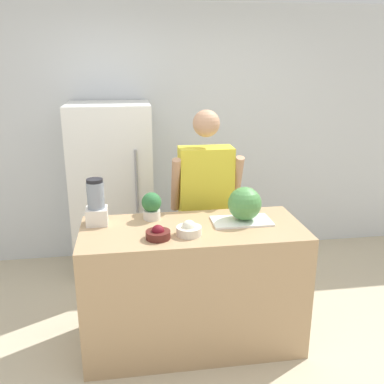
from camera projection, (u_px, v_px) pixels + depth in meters
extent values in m
plane|color=beige|center=(200.00, 370.00, 2.96)|extent=(14.00, 14.00, 0.00)
cube|color=silver|center=(169.00, 135.00, 4.47)|extent=(8.00, 0.06, 2.60)
cube|color=tan|center=(193.00, 286.00, 3.14)|extent=(1.57, 0.68, 0.93)
cube|color=white|center=(113.00, 190.00, 4.17)|extent=(0.76, 0.64, 1.67)
cylinder|color=gray|center=(137.00, 182.00, 3.84)|extent=(0.02, 0.02, 0.59)
cube|color=#4C608C|center=(205.00, 257.00, 3.74)|extent=(0.33, 0.18, 0.81)
cube|color=gold|center=(206.00, 181.00, 3.54)|extent=(0.44, 0.22, 0.57)
sphere|color=tan|center=(206.00, 123.00, 3.40)|extent=(0.22, 0.22, 0.22)
cylinder|color=tan|center=(176.00, 185.00, 3.47)|extent=(0.07, 0.23, 0.48)
cylinder|color=tan|center=(237.00, 182.00, 3.54)|extent=(0.07, 0.23, 0.48)
cube|color=white|center=(241.00, 221.00, 3.10)|extent=(0.43, 0.24, 0.01)
sphere|color=#4C8C47|center=(245.00, 204.00, 3.08)|extent=(0.24, 0.24, 0.24)
cylinder|color=#511E19|center=(158.00, 235.00, 2.81)|extent=(0.16, 0.16, 0.05)
sphere|color=maroon|center=(158.00, 231.00, 2.80)|extent=(0.08, 0.08, 0.08)
cylinder|color=beige|center=(189.00, 231.00, 2.87)|extent=(0.17, 0.17, 0.06)
sphere|color=white|center=(189.00, 227.00, 2.86)|extent=(0.09, 0.09, 0.09)
cube|color=silver|center=(97.00, 216.00, 3.05)|extent=(0.15, 0.15, 0.12)
cylinder|color=gray|center=(96.00, 195.00, 3.00)|extent=(0.12, 0.12, 0.19)
cylinder|color=black|center=(95.00, 181.00, 2.97)|extent=(0.11, 0.11, 0.02)
cylinder|color=beige|center=(152.00, 215.00, 3.15)|extent=(0.13, 0.13, 0.07)
sphere|color=#2D6B38|center=(151.00, 202.00, 3.13)|extent=(0.15, 0.15, 0.15)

